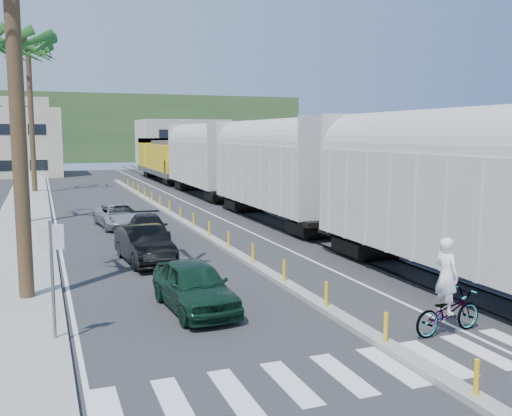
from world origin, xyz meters
The scene contains 16 objects.
ground centered at (0.00, 0.00, 0.00)m, with size 140.00×140.00×0.00m, color #28282B.
sidewalk centered at (-8.50, 25.00, 0.07)m, with size 3.00×90.00×0.15m, color gray.
rails centered at (5.00, 28.00, 0.03)m, with size 1.56×100.00×0.06m.
median centered at (0.00, 19.96, 0.09)m, with size 0.45×60.00×0.85m.
crosswalk centered at (0.00, -2.00, 0.01)m, with size 14.00×2.20×0.01m, color silver.
lane_markings centered at (-2.15, 25.00, 0.00)m, with size 9.42×90.00×0.01m.
freight_train centered at (5.00, 23.56, 2.91)m, with size 3.00×60.94×5.85m.
palm_trees centered at (-8.10, 22.70, 10.81)m, with size 3.50×37.20×13.75m.
street_sign centered at (-7.30, 2.00, 1.97)m, with size 0.60×0.08×3.00m.
buildings centered at (-6.41, 71.66, 4.36)m, with size 38.00×27.00×10.00m.
hillside centered at (0.00, 100.00, 6.00)m, with size 80.00×20.00×12.00m, color #385628.
car_lead centered at (-3.48, 3.44, 0.71)m, with size 1.94×4.25×1.41m, color #10301F.
car_second centered at (-3.78, 9.97, 0.72)m, with size 1.87×4.46×1.43m, color black.
car_third centered at (-2.88, 14.32, 0.62)m, with size 2.12×4.43×1.25m, color black.
car_rear centered at (-3.58, 19.03, 0.64)m, with size 2.52×4.77×1.28m, color #A8AAAD.
cyclist centered at (1.97, -0.75, 0.79)m, with size 1.23×2.28×2.47m.
Camera 1 is at (-7.44, -12.02, 5.02)m, focal length 40.00 mm.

